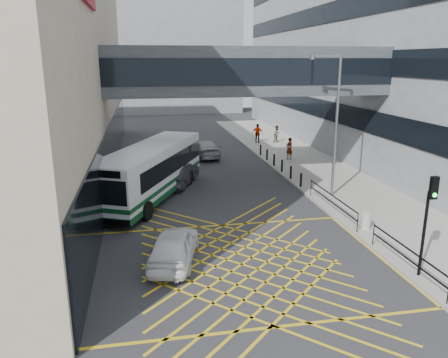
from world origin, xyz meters
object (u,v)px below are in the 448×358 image
street_lamp (334,118)px  pedestrian_b (277,134)px  bus (152,170)px  car_dark (178,174)px  pedestrian_a (289,149)px  car_white (174,246)px  car_silver (204,148)px  litter_bin (366,221)px  pedestrian_c (258,133)px  traffic_light (429,212)px

street_lamp → pedestrian_b: 18.38m
bus → car_dark: bus is taller
car_dark → pedestrian_a: (9.70, 5.57, 0.29)m
bus → car_dark: bearing=77.7°
car_white → car_silver: (4.12, 20.12, 0.03)m
pedestrian_a → litter_bin: bearing=62.5°
pedestrian_a → pedestrian_c: pedestrian_c is taller
bus → litter_bin: size_ratio=14.36×
pedestrian_a → bus: bearing=12.2°
car_white → traffic_light: traffic_light is taller
car_silver → car_dark: bearing=65.0°
litter_bin → pedestrian_b: pedestrian_b is taller
street_lamp → pedestrian_a: (0.88, 10.10, -3.84)m
pedestrian_b → pedestrian_c: pedestrian_c is taller
bus → pedestrian_a: size_ratio=6.38×
traffic_light → pedestrian_a: bearing=84.8°
car_dark → street_lamp: 10.74m
car_silver → street_lamp: bearing=108.7°
car_silver → traffic_light: size_ratio=1.24×
traffic_light → pedestrian_b: bearing=83.4°
car_white → street_lamp: 12.97m
car_dark → pedestrian_c: bearing=-102.8°
car_silver → street_lamp: size_ratio=0.60×
car_silver → pedestrian_a: (6.75, -2.88, 0.29)m
traffic_light → car_silver: bearing=101.7°
car_white → car_dark: (1.17, 11.67, 0.03)m
car_white → car_silver: bearing=-87.7°
car_dark → street_lamp: bearing=174.2°
litter_bin → street_lamp: bearing=84.9°
pedestrian_b → car_silver: bearing=-178.0°
traffic_light → street_lamp: size_ratio=0.48×
pedestrian_a → pedestrian_c: 7.76m
car_white → street_lamp: bearing=-130.6°
bus → street_lamp: size_ratio=1.38×
car_dark → pedestrian_c: size_ratio=2.63×
car_silver → litter_bin: size_ratio=6.21×
car_dark → pedestrian_a: size_ratio=2.75×
bus → traffic_light: traffic_light is taller
bus → car_silver: bus is taller
car_white → street_lamp: (10.00, 7.14, 4.15)m
pedestrian_c → car_silver: bearing=62.9°
bus → street_lamp: (10.62, -2.14, 3.18)m
street_lamp → pedestrian_b: street_lamp is taller
car_white → pedestrian_b: size_ratio=2.83×
bus → pedestrian_a: bearing=59.3°
street_lamp → pedestrian_c: (0.22, 17.84, -3.79)m
street_lamp → pedestrian_a: size_ratio=4.62×
car_silver → pedestrian_c: size_ratio=2.63×
pedestrian_c → traffic_light: bearing=112.3°
car_dark → pedestrian_b: bearing=-108.4°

